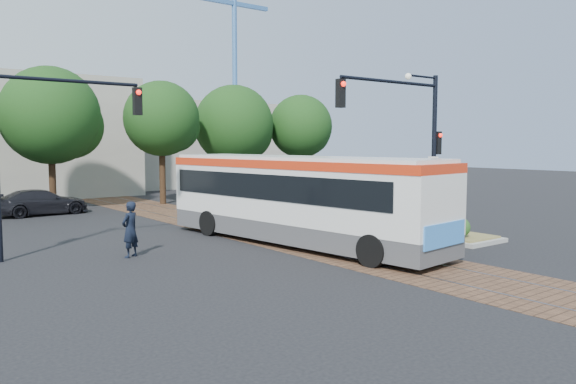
% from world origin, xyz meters
% --- Properties ---
extents(ground, '(120.00, 120.00, 0.00)m').
position_xyz_m(ground, '(0.00, 0.00, 0.00)').
color(ground, black).
rests_on(ground, ground).
extents(trackbed, '(3.60, 40.00, 0.02)m').
position_xyz_m(trackbed, '(0.00, 4.00, 0.01)').
color(trackbed, brown).
rests_on(trackbed, ground).
extents(tree_row, '(26.40, 5.60, 7.67)m').
position_xyz_m(tree_row, '(1.21, 16.42, 4.85)').
color(tree_row, '#382314').
rests_on(tree_row, ground).
extents(warehouses, '(40.00, 13.00, 8.00)m').
position_xyz_m(warehouses, '(-0.53, 28.75, 3.81)').
color(warehouses, '#ADA899').
rests_on(warehouses, ground).
extents(crane, '(8.00, 0.50, 18.00)m').
position_xyz_m(crane, '(18.00, 34.00, 10.88)').
color(crane, '#3F72B2').
rests_on(crane, ground).
extents(city_bus, '(3.83, 11.95, 3.14)m').
position_xyz_m(city_bus, '(-0.43, 0.89, 1.75)').
color(city_bus, '#444447').
rests_on(city_bus, ground).
extents(traffic_island, '(2.20, 5.20, 1.13)m').
position_xyz_m(traffic_island, '(4.82, -0.90, 0.33)').
color(traffic_island, gray).
rests_on(traffic_island, ground).
extents(signal_pole_main, '(5.49, 0.46, 6.00)m').
position_xyz_m(signal_pole_main, '(3.86, -0.81, 4.16)').
color(signal_pole_main, black).
rests_on(signal_pole_main, ground).
extents(signal_pole_left, '(4.99, 0.34, 6.00)m').
position_xyz_m(signal_pole_left, '(-8.37, 4.00, 3.86)').
color(signal_pole_left, black).
rests_on(signal_pole_left, ground).
extents(officer, '(0.77, 0.68, 1.78)m').
position_xyz_m(officer, '(-6.08, 2.24, 0.89)').
color(officer, black).
rests_on(officer, ground).
extents(parked_car, '(4.58, 2.10, 1.30)m').
position_xyz_m(parked_car, '(-5.53, 15.07, 0.65)').
color(parked_car, black).
rests_on(parked_car, ground).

